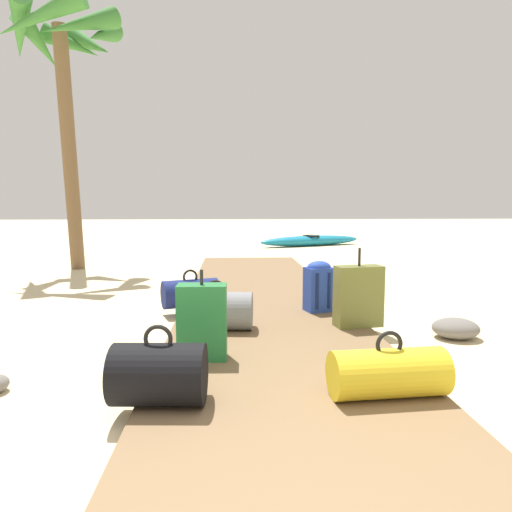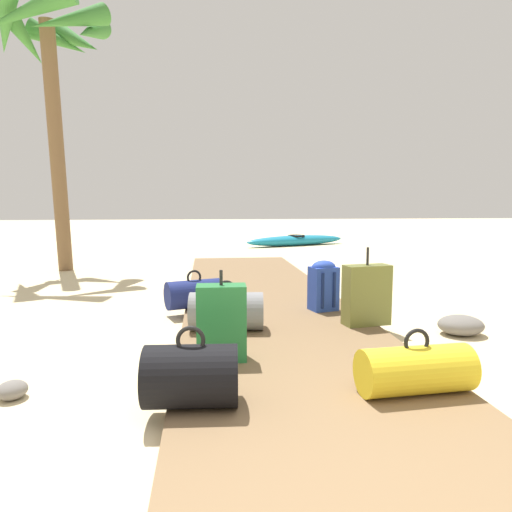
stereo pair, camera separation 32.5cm
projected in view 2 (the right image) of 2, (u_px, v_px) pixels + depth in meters
name	position (u px, v px, depth m)	size (l,w,h in m)	color
ground_plane	(275.00, 324.00, 4.57)	(60.00, 60.00, 0.00)	beige
boardwalk	(264.00, 302.00, 5.39)	(1.83, 8.30, 0.08)	brown
duffel_bag_navy	(194.00, 294.00, 4.93)	(0.67, 0.49, 0.42)	navy
suitcase_green	(221.00, 322.00, 3.28)	(0.36, 0.20, 0.66)	#237538
duffel_bag_yellow	(415.00, 370.00, 2.71)	(0.70, 0.34, 0.40)	gold
duffel_bag_black	(191.00, 376.00, 2.53)	(0.54, 0.38, 0.46)	black
duffel_bag_grey	(227.00, 311.00, 4.07)	(0.69, 0.40, 0.45)	slate
suitcase_olive	(367.00, 295.00, 4.23)	(0.46, 0.26, 0.73)	olive
backpack_blue	(324.00, 284.00, 4.81)	(0.32, 0.28, 0.53)	#2847B7
palm_tree_far_left	(52.00, 52.00, 7.54)	(2.14, 2.01, 4.55)	brown
kayak	(296.00, 240.00, 13.05)	(3.17, 1.67, 0.31)	teal
rock_right_near	(461.00, 325.00, 4.20)	(0.36, 0.42, 0.18)	slate
rock_left_near	(12.00, 390.00, 2.82)	(0.19, 0.18, 0.11)	slate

